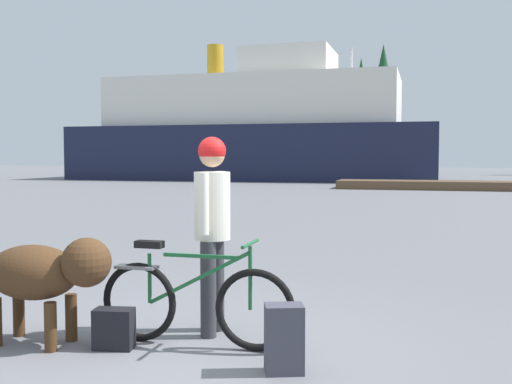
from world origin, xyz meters
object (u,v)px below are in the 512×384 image
person_cyclist (212,215)px  backpack (284,339)px  bicycle (194,302)px  handbag_pannier (114,329)px  dog (44,273)px  sailboat_moored (351,171)px  ferry_boat (257,131)px

person_cyclist → backpack: bearing=-43.3°
bicycle → handbag_pannier: size_ratio=5.13×
person_cyclist → dog: 1.49m
backpack → sailboat_moored: 38.11m
person_cyclist → backpack: (0.83, -0.79, -0.81)m
handbag_pannier → sailboat_moored: size_ratio=0.04×
ferry_boat → backpack: bearing=-74.2°
backpack → ferry_boat: bearing=105.8°
bicycle → sailboat_moored: sailboat_moored is taller
ferry_boat → sailboat_moored: 7.10m
bicycle → handbag_pannier: 0.69m
handbag_pannier → bicycle: bearing=22.6°
dog → bicycle: bearing=13.9°
person_cyclist → ferry_boat: ferry_boat is taller
ferry_boat → handbag_pannier: bearing=-76.3°
dog → handbag_pannier: 0.76m
bicycle → sailboat_moored: size_ratio=0.19×
sailboat_moored → handbag_pannier: bearing=-86.2°
handbag_pannier → sailboat_moored: 37.83m
person_cyclist → sailboat_moored: sailboat_moored is taller
dog → backpack: size_ratio=2.79×
dog → handbag_pannier: (0.61, 0.05, -0.44)m
handbag_pannier → person_cyclist: bearing=44.4°
dog → backpack: dog is taller
handbag_pannier → sailboat_moored: (-2.52, 37.74, 0.34)m
dog → sailboat_moored: 37.84m
ferry_boat → sailboat_moored: (6.00, 2.65, -2.72)m
person_cyclist → handbag_pannier: bearing=-135.6°
backpack → sailboat_moored: bearing=96.0°
handbag_pannier → ferry_boat: (-8.53, 35.09, 3.06)m
bicycle → ferry_boat: ferry_boat is taller
dog → handbag_pannier: size_ratio=4.22×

